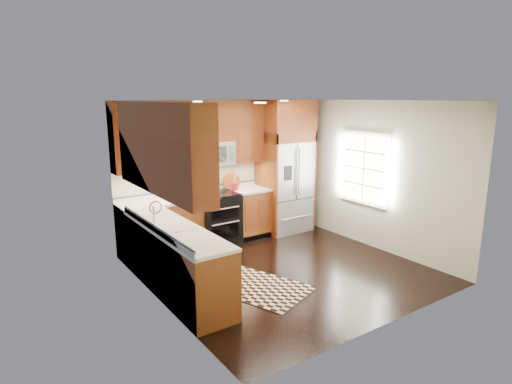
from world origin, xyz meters
TOP-DOWN VIEW (x-y plane):
  - ground at (0.00, 0.00)m, footprint 4.00×4.00m
  - wall_back at (0.00, 2.00)m, footprint 4.00×0.02m
  - wall_left at (-2.00, 0.00)m, footprint 0.02×4.00m
  - wall_right at (2.00, 0.00)m, footprint 0.02×4.00m
  - window at (1.98, 0.20)m, footprint 0.04×1.10m
  - base_cabinets at (-1.23, 0.90)m, footprint 2.85×3.00m
  - countertop at (-1.09, 1.01)m, footprint 2.86×3.01m
  - upper_cabinets at (-1.15, 1.09)m, footprint 2.85×3.00m
  - range at (-0.25, 1.67)m, footprint 0.76×0.67m
  - microwave at (-0.25, 1.80)m, footprint 0.76×0.40m
  - refrigerator at (1.30, 1.63)m, footprint 0.98×0.75m
  - sink_faucet at (-1.73, 0.23)m, footprint 0.54×0.44m
  - rug at (-0.72, -0.23)m, footprint 1.45×1.82m
  - knife_block at (-0.69, 1.81)m, footprint 0.12×0.14m
  - utensil_crock at (0.19, 1.72)m, footprint 0.13×0.13m
  - cutting_board at (0.19, 1.84)m, footprint 0.41×0.41m

SIDE VIEW (x-z plane):
  - ground at x=0.00m, z-range 0.00..0.00m
  - rug at x=-0.72m, z-range 0.00..0.01m
  - base_cabinets at x=-1.23m, z-range 0.00..0.90m
  - range at x=-0.25m, z-range 0.00..0.94m
  - countertop at x=-1.09m, z-range 0.90..0.94m
  - cutting_board at x=0.19m, z-range 0.94..0.96m
  - sink_faucet at x=-1.73m, z-range 0.81..1.18m
  - knife_block at x=-0.69m, z-range 0.92..1.16m
  - utensil_crock at x=0.19m, z-range 0.89..1.20m
  - wall_back at x=0.00m, z-range 0.00..2.60m
  - wall_left at x=-2.00m, z-range 0.00..2.60m
  - wall_right at x=2.00m, z-range 0.00..2.60m
  - refrigerator at x=1.30m, z-range 0.00..2.60m
  - window at x=1.98m, z-range 0.75..2.05m
  - microwave at x=-0.25m, z-range 1.45..1.87m
  - upper_cabinets at x=-1.15m, z-range 1.45..2.60m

